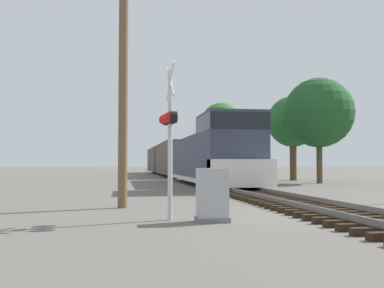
{
  "coord_description": "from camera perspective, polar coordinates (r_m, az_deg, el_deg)",
  "views": [
    {
      "loc": [
        -5.86,
        -12.27,
        1.44
      ],
      "look_at": [
        -2.88,
        6.3,
        2.26
      ],
      "focal_mm": 42.0,
      "sensor_mm": 36.0,
      "label": 1
    }
  ],
  "objects": [
    {
      "name": "tree_mid_background",
      "position": [
        39.54,
        12.68,
        2.74
      ],
      "size": [
        4.37,
        4.37,
        7.24
      ],
      "color": "brown",
      "rests_on": "ground"
    },
    {
      "name": "ground_plane",
      "position": [
        13.67,
        16.5,
        -8.45
      ],
      "size": [
        400.0,
        400.0,
        0.0
      ],
      "primitive_type": "plane",
      "color": "#666059"
    },
    {
      "name": "tree_deep_background",
      "position": [
        62.76,
        3.78,
        2.58
      ],
      "size": [
        5.83,
        5.83,
        9.95
      ],
      "color": "brown",
      "rests_on": "ground"
    },
    {
      "name": "rail_track_bed",
      "position": [
        13.65,
        16.49,
        -7.88
      ],
      "size": [
        2.6,
        160.0,
        0.31
      ],
      "color": "black",
      "rests_on": "ground"
    },
    {
      "name": "crossing_signal_near",
      "position": [
        11.56,
        -2.95,
        2.41
      ],
      "size": [
        0.4,
        1.01,
        4.03
      ],
      "rotation": [
        0.0,
        0.0,
        -1.48
      ],
      "color": "silver",
      "rests_on": "ground"
    },
    {
      "name": "freight_train",
      "position": [
        46.89,
        -1.94,
        -1.93
      ],
      "size": [
        3.11,
        52.93,
        4.14
      ],
      "color": "#33384C",
      "rests_on": "ground"
    },
    {
      "name": "relay_cabinet",
      "position": [
        11.2,
        2.58,
        -6.55
      ],
      "size": [
        0.8,
        0.63,
        1.32
      ],
      "color": "slate",
      "rests_on": "ground"
    },
    {
      "name": "utility_pole",
      "position": [
        15.17,
        -8.72,
        9.45
      ],
      "size": [
        1.8,
        0.31,
        8.91
      ],
      "color": "brown",
      "rests_on": "ground"
    },
    {
      "name": "tree_far_right",
      "position": [
        34.16,
        15.81,
        3.82
      ],
      "size": [
        5.09,
        5.09,
        7.71
      ],
      "color": "brown",
      "rests_on": "ground"
    }
  ]
}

